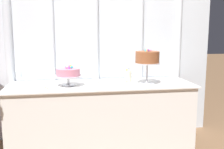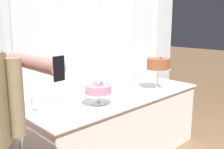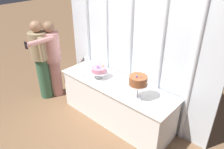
{
  "view_description": "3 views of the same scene",
  "coord_description": "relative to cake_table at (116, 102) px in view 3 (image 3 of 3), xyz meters",
  "views": [
    {
      "loc": [
        -0.36,
        -2.79,
        1.33
      ],
      "look_at": [
        0.13,
        0.15,
        0.85
      ],
      "focal_mm": 41.82,
      "sensor_mm": 36.0,
      "label": 1
    },
    {
      "loc": [
        -1.93,
        -1.75,
        1.55
      ],
      "look_at": [
        -0.14,
        0.11,
        1.01
      ],
      "focal_mm": 40.71,
      "sensor_mm": 36.0,
      "label": 2
    },
    {
      "loc": [
        2.01,
        -2.23,
        2.62
      ],
      "look_at": [
        -0.05,
        0.05,
        0.93
      ],
      "focal_mm": 34.75,
      "sensor_mm": 36.0,
      "label": 3
    }
  ],
  "objects": [
    {
      "name": "ground_plane",
      "position": [
        0.0,
        -0.1,
        -0.37
      ],
      "size": [
        24.0,
        24.0,
        0.0
      ],
      "primitive_type": "plane",
      "color": "#846042"
    },
    {
      "name": "cake_display_nearleft",
      "position": [
        -0.37,
        -0.04,
        0.52
      ],
      "size": [
        0.31,
        0.31,
        0.24
      ],
      "color": "silver",
      "rests_on": "cake_table"
    },
    {
      "name": "draped_curtain",
      "position": [
        -0.02,
        0.39,
        1.08
      ],
      "size": [
        2.99,
        0.16,
        2.79
      ],
      "color": "silver",
      "rests_on": "ground_plane"
    },
    {
      "name": "cake_table",
      "position": [
        0.0,
        0.0,
        0.0
      ],
      "size": [
        2.1,
        0.67,
        0.75
      ],
      "color": "white",
      "rests_on": "ground_plane"
    },
    {
      "name": "tealight_far_left",
      "position": [
        -0.6,
        -0.17,
        0.38
      ],
      "size": [
        0.04,
        0.04,
        0.03
      ],
      "color": "beige",
      "rests_on": "cake_table"
    },
    {
      "name": "tealight_near_left",
      "position": [
        -0.04,
        -0.02,
        0.38
      ],
      "size": [
        0.04,
        0.04,
        0.03
      ],
      "color": "beige",
      "rests_on": "cake_table"
    },
    {
      "name": "guest_man_dark_suit",
      "position": [
        -1.57,
        -0.41,
        0.5
      ],
      "size": [
        0.49,
        0.44,
        1.6
      ],
      "color": "#3D6B4C",
      "rests_on": "ground_plane"
    },
    {
      "name": "wine_glass",
      "position": [
        -0.93,
        0.18,
        0.48
      ],
      "size": [
        0.07,
        0.07,
        0.14
      ],
      "color": "silver",
      "rests_on": "cake_table"
    },
    {
      "name": "tealight_near_right",
      "position": [
        0.28,
        -0.07,
        0.39
      ],
      "size": [
        0.04,
        0.04,
        0.04
      ],
      "color": "beige",
      "rests_on": "cake_table"
    },
    {
      "name": "guest_girl_blue_dress",
      "position": [
        -1.47,
        -0.22,
        0.5
      ],
      "size": [
        0.46,
        0.79,
        1.58
      ],
      "color": "#D6938E",
      "rests_on": "ground_plane"
    },
    {
      "name": "cake_display_nearright",
      "position": [
        0.5,
        -0.11,
        0.67
      ],
      "size": [
        0.29,
        0.29,
        0.4
      ],
      "color": "silver",
      "rests_on": "cake_table"
    },
    {
      "name": "flower_vase",
      "position": [
        0.34,
        0.09,
        0.45
      ],
      "size": [
        0.07,
        0.07,
        0.18
      ],
      "color": "beige",
      "rests_on": "cake_table"
    }
  ]
}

